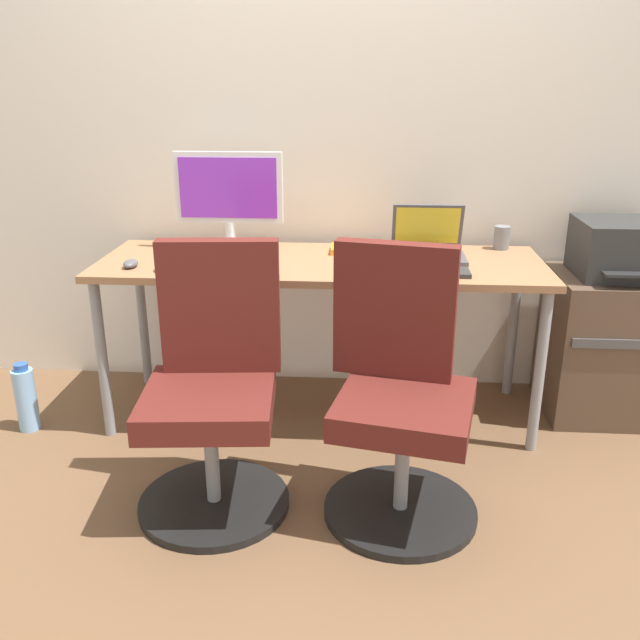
% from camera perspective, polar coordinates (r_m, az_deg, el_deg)
% --- Properties ---
extents(ground_plane, '(5.28, 5.28, 0.00)m').
position_cam_1_polar(ground_plane, '(3.17, 0.06, -7.71)').
color(ground_plane, brown).
extents(back_wall, '(4.40, 0.04, 2.60)m').
position_cam_1_polar(back_wall, '(3.21, 0.58, 16.87)').
color(back_wall, silver).
rests_on(back_wall, ground).
extents(desk, '(1.89, 0.63, 0.72)m').
position_cam_1_polar(desk, '(2.92, 0.07, 3.86)').
color(desk, '#996B47').
rests_on(desk, ground).
extents(office_chair_left, '(0.54, 0.54, 0.94)m').
position_cam_1_polar(office_chair_left, '(2.41, -8.90, -6.03)').
color(office_chair_left, black).
rests_on(office_chair_left, ground).
extents(office_chair_right, '(0.54, 0.54, 0.94)m').
position_cam_1_polar(office_chair_right, '(2.36, 6.73, -6.54)').
color(office_chair_right, black).
rests_on(office_chair_right, ground).
extents(side_cabinet, '(0.52, 0.48, 0.65)m').
position_cam_1_polar(side_cabinet, '(3.33, 22.97, -1.90)').
color(side_cabinet, brown).
rests_on(side_cabinet, ground).
extents(printer, '(0.38, 0.40, 0.24)m').
position_cam_1_polar(printer, '(3.20, 24.03, 5.48)').
color(printer, '#2D2D2D').
rests_on(printer, side_cabinet).
extents(water_bottle_on_floor, '(0.09, 0.09, 0.31)m').
position_cam_1_polar(water_bottle_on_floor, '(3.23, -23.45, -6.05)').
color(water_bottle_on_floor, '#8CBFF2').
rests_on(water_bottle_on_floor, ground).
extents(desktop_monitor, '(0.48, 0.18, 0.43)m').
position_cam_1_polar(desktop_monitor, '(3.08, -7.66, 10.46)').
color(desktop_monitor, silver).
rests_on(desktop_monitor, desk).
extents(open_laptop, '(0.31, 0.29, 0.22)m').
position_cam_1_polar(open_laptop, '(3.00, 9.06, 6.30)').
color(open_laptop, '#4C4C51').
rests_on(open_laptop, desk).
extents(keyboard_by_monitor, '(0.34, 0.12, 0.02)m').
position_cam_1_polar(keyboard_by_monitor, '(2.93, -8.88, 5.09)').
color(keyboard_by_monitor, '#2D2D2D').
rests_on(keyboard_by_monitor, desk).
extents(keyboard_by_laptop, '(0.34, 0.12, 0.02)m').
position_cam_1_polar(keyboard_by_laptop, '(2.73, 8.91, 4.00)').
color(keyboard_by_laptop, '#2D2D2D').
rests_on(keyboard_by_laptop, desk).
extents(mouse_by_monitor, '(0.06, 0.10, 0.03)m').
position_cam_1_polar(mouse_by_monitor, '(2.90, -15.61, 4.59)').
color(mouse_by_monitor, '#515156').
rests_on(mouse_by_monitor, desk).
extents(mouse_by_laptop, '(0.06, 0.10, 0.03)m').
position_cam_1_polar(mouse_by_laptop, '(2.82, -13.10, 4.40)').
color(mouse_by_laptop, '#B7B7B7').
rests_on(mouse_by_laptop, desk).
extents(coffee_mug, '(0.08, 0.08, 0.09)m').
position_cam_1_polar(coffee_mug, '(2.74, -11.36, 4.73)').
color(coffee_mug, yellow).
rests_on(coffee_mug, desk).
extents(pen_cup, '(0.07, 0.07, 0.10)m').
position_cam_1_polar(pen_cup, '(3.20, 15.01, 6.69)').
color(pen_cup, slate).
rests_on(pen_cup, desk).
extents(notebook, '(0.21, 0.15, 0.03)m').
position_cam_1_polar(notebook, '(3.05, 2.95, 5.96)').
color(notebook, orange).
rests_on(notebook, desk).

